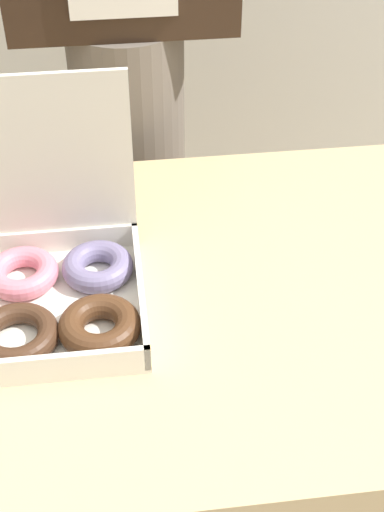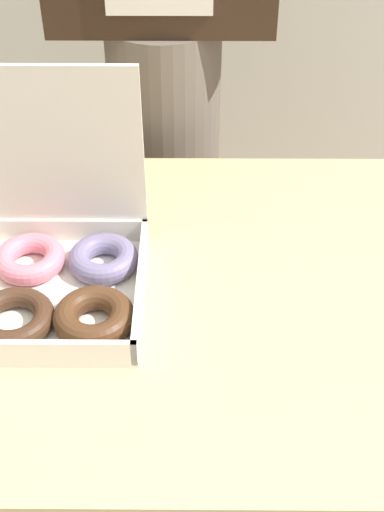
% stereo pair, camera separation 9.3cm
% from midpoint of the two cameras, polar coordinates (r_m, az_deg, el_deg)
% --- Properties ---
extents(table, '(1.10, 0.67, 0.75)m').
position_cam_midpoint_polar(table, '(1.28, 3.80, -15.19)').
color(table, tan).
rests_on(table, ground_plane).
extents(donut_box, '(0.35, 0.25, 0.29)m').
position_cam_midpoint_polar(donut_box, '(0.97, -10.63, -1.03)').
color(donut_box, white).
rests_on(donut_box, table).
extents(person_customer, '(0.39, 0.21, 1.71)m').
position_cam_midpoint_polar(person_customer, '(1.33, -0.29, 18.38)').
color(person_customer, '#665B51').
rests_on(person_customer, ground_plane).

